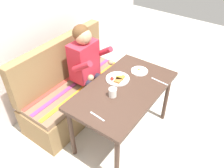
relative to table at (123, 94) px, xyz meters
The scene contains 10 objects.
ground_plane 0.65m from the table, ahead, with size 8.00×8.00×0.00m, color beige.
back_wall 1.43m from the table, 90.00° to the left, with size 4.40×0.10×2.60m, color silver.
table is the anchor object (origin of this frame).
couch 0.83m from the table, 90.00° to the left, with size 1.44×0.56×1.00m.
person 0.61m from the table, 77.04° to the left, with size 0.45×0.61×1.21m.
plate_breakfast 0.19m from the table, 56.81° to the left, with size 0.26×0.26×0.05m.
plate_eggs 0.37m from the table, ahead, with size 0.19×0.19×0.04m.
coffee_mug 0.21m from the table, behind, with size 0.12×0.08×0.09m.
fork 0.48m from the table, behind, with size 0.01×0.17×0.01m, color silver.
knife 0.42m from the table, 38.06° to the right, with size 0.01×0.20×0.01m, color silver.
Camera 1 is at (-1.59, -0.98, 2.26)m, focal length 37.01 mm.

